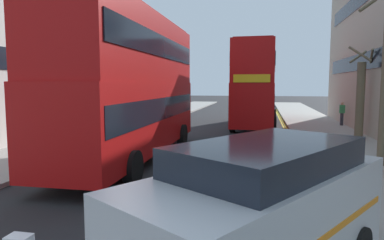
{
  "coord_description": "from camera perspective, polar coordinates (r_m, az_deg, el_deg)",
  "views": [
    {
      "loc": [
        2.76,
        -0.1,
        2.97
      ],
      "look_at": [
        0.5,
        11.0,
        1.8
      ],
      "focal_mm": 32.37,
      "sensor_mm": 36.0,
      "label": 1
    }
  ],
  "objects": [
    {
      "name": "sidewalk_right",
      "position": [
        16.78,
        24.28,
        -4.58
      ],
      "size": [
        4.0,
        80.0,
        0.14
      ],
      "primitive_type": "cube",
      "color": "#9E9991",
      "rests_on": "ground"
    },
    {
      "name": "sidewalk_left",
      "position": [
        18.8,
        -18.19,
        -3.27
      ],
      "size": [
        4.0,
        80.0,
        0.14
      ],
      "primitive_type": "cube",
      "color": "#9E9991",
      "rests_on": "ground"
    },
    {
      "name": "kerb_line_outer",
      "position": [
        14.5,
        17.86,
        -6.19
      ],
      "size": [
        0.1,
        56.0,
        0.01
      ],
      "primitive_type": "cube",
      "color": "yellow",
      "rests_on": "ground"
    },
    {
      "name": "kerb_line_inner",
      "position": [
        14.48,
        17.22,
        -6.19
      ],
      "size": [
        0.1,
        56.0,
        0.01
      ],
      "primitive_type": "cube",
      "color": "yellow",
      "rests_on": "ground"
    },
    {
      "name": "double_decker_bus_away",
      "position": [
        13.73,
        -9.83,
        6.06
      ],
      "size": [
        2.88,
        10.83,
        5.64
      ],
      "color": "#B20F0F",
      "rests_on": "ground"
    },
    {
      "name": "double_decker_bus_oncoming",
      "position": [
        24.69,
        10.58,
        5.94
      ],
      "size": [
        3.05,
        10.88,
        5.64
      ],
      "color": "#B20F0F",
      "rests_on": "ground"
    },
    {
      "name": "taxi_minivan",
      "position": [
        5.34,
        10.86,
        -15.07
      ],
      "size": [
        4.18,
        5.05,
        2.12
      ],
      "color": "silver",
      "rests_on": "ground"
    },
    {
      "name": "pedestrian_far",
      "position": [
        26.05,
        23.47,
        1.05
      ],
      "size": [
        0.34,
        0.22,
        1.62
      ],
      "color": "#2D2D38",
      "rests_on": "sidewalk_right"
    },
    {
      "name": "street_tree_near",
      "position": [
        20.74,
        25.99,
        3.43
      ],
      "size": [
        1.38,
        1.41,
        4.83
      ],
      "color": "#6B6047",
      "rests_on": "sidewalk_right"
    }
  ]
}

